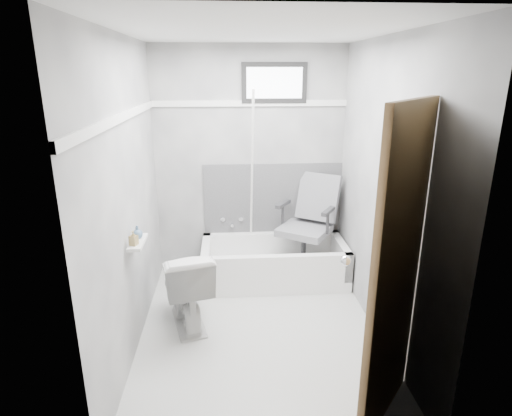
{
  "coord_description": "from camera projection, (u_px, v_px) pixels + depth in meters",
  "views": [
    {
      "loc": [
        -0.25,
        -3.17,
        2.13
      ],
      "look_at": [
        0.0,
        0.35,
        1.0
      ],
      "focal_mm": 30.0,
      "sensor_mm": 36.0,
      "label": 1
    }
  ],
  "objects": [
    {
      "name": "floor",
      "position": [
        259.0,
        331.0,
        3.68
      ],
      "size": [
        2.6,
        2.6,
        0.0
      ],
      "primitive_type": "plane",
      "color": "silver",
      "rests_on": "ground"
    },
    {
      "name": "ceiling",
      "position": [
        260.0,
        31.0,
        2.95
      ],
      "size": [
        2.6,
        2.6,
        0.0
      ],
      "primitive_type": "plane",
      "rotation": [
        3.14,
        0.0,
        0.0
      ],
      "color": "silver",
      "rests_on": "floor"
    },
    {
      "name": "wall_back",
      "position": [
        250.0,
        163.0,
        4.55
      ],
      "size": [
        2.0,
        0.02,
        2.4
      ],
      "primitive_type": "cube",
      "color": "slate",
      "rests_on": "floor"
    },
    {
      "name": "wall_front",
      "position": [
        280.0,
        272.0,
        2.08
      ],
      "size": [
        2.0,
        0.02,
        2.4
      ],
      "primitive_type": "cube",
      "color": "slate",
      "rests_on": "floor"
    },
    {
      "name": "wall_left",
      "position": [
        128.0,
        200.0,
        3.25
      ],
      "size": [
        0.02,
        2.6,
        2.4
      ],
      "primitive_type": "cube",
      "color": "slate",
      "rests_on": "floor"
    },
    {
      "name": "wall_right",
      "position": [
        385.0,
        195.0,
        3.38
      ],
      "size": [
        0.02,
        2.6,
        2.4
      ],
      "primitive_type": "cube",
      "color": "slate",
      "rests_on": "floor"
    },
    {
      "name": "bathtub",
      "position": [
        274.0,
        262.0,
        4.52
      ],
      "size": [
        1.5,
        0.7,
        0.42
      ],
      "primitive_type": null,
      "color": "white",
      "rests_on": "floor"
    },
    {
      "name": "office_chair",
      "position": [
        304.0,
        224.0,
        4.46
      ],
      "size": [
        0.79,
        0.79,
        0.99
      ],
      "primitive_type": null,
      "rotation": [
        0.0,
        0.0,
        -0.57
      ],
      "color": "slate",
      "rests_on": "bathtub"
    },
    {
      "name": "toilet",
      "position": [
        186.0,
        287.0,
        3.69
      ],
      "size": [
        0.57,
        0.8,
        0.71
      ],
      "primitive_type": "imported",
      "rotation": [
        0.0,
        0.0,
        3.39
      ],
      "color": "silver",
      "rests_on": "floor"
    },
    {
      "name": "door",
      "position": [
        465.0,
        299.0,
        2.23
      ],
      "size": [
        0.78,
        0.78,
        2.0
      ],
      "primitive_type": null,
      "color": "#52381E",
      "rests_on": "floor"
    },
    {
      "name": "window",
      "position": [
        274.0,
        83.0,
        4.3
      ],
      "size": [
        0.66,
        0.04,
        0.4
      ],
      "primitive_type": null,
      "color": "black",
      "rests_on": "wall_back"
    },
    {
      "name": "backerboard",
      "position": [
        273.0,
        199.0,
        4.68
      ],
      "size": [
        1.5,
        0.02,
        0.78
      ],
      "primitive_type": "cube",
      "color": "#4C4C4F",
      "rests_on": "wall_back"
    },
    {
      "name": "trim_back",
      "position": [
        250.0,
        103.0,
        4.35
      ],
      "size": [
        2.0,
        0.02,
        0.06
      ],
      "primitive_type": "cube",
      "color": "white",
      "rests_on": "wall_back"
    },
    {
      "name": "trim_left",
      "position": [
        122.0,
        117.0,
        3.06
      ],
      "size": [
        0.02,
        2.6,
        0.06
      ],
      "primitive_type": "cube",
      "color": "white",
      "rests_on": "wall_left"
    },
    {
      "name": "pole",
      "position": [
        252.0,
        182.0,
        4.37
      ],
      "size": [
        0.02,
        0.58,
        1.88
      ],
      "primitive_type": "cylinder",
      "rotation": [
        0.29,
        0.0,
        0.0
      ],
      "color": "white",
      "rests_on": "bathtub"
    },
    {
      "name": "shelf",
      "position": [
        138.0,
        242.0,
        3.23
      ],
      "size": [
        0.1,
        0.32,
        0.02
      ],
      "primitive_type": "cube",
      "color": "silver",
      "rests_on": "wall_left"
    },
    {
      "name": "soap_bottle_a",
      "position": [
        133.0,
        238.0,
        3.13
      ],
      "size": [
        0.07,
        0.07,
        0.12
      ],
      "primitive_type": "imported",
      "rotation": [
        0.0,
        0.0,
        -0.4
      ],
      "color": "olive",
      "rests_on": "shelf"
    },
    {
      "name": "soap_bottle_b",
      "position": [
        137.0,
        232.0,
        3.27
      ],
      "size": [
        0.11,
        0.11,
        0.1
      ],
      "primitive_type": "imported",
      "rotation": [
        0.0,
        0.0,
        0.88
      ],
      "color": "slate",
      "rests_on": "shelf"
    },
    {
      "name": "faucet",
      "position": [
        232.0,
        222.0,
        4.71
      ],
      "size": [
        0.26,
        0.1,
        0.16
      ],
      "primitive_type": null,
      "color": "silver",
      "rests_on": "wall_back"
    }
  ]
}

